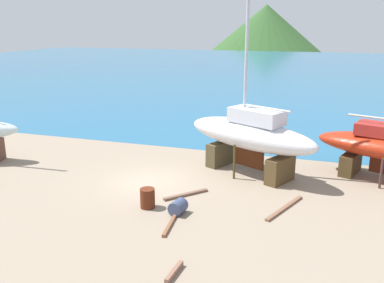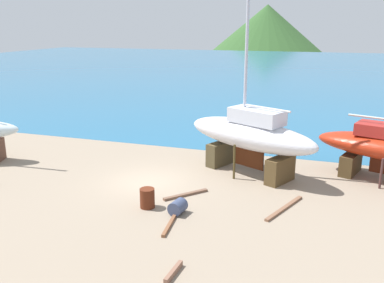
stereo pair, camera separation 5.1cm
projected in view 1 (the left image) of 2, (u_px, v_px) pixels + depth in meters
The scene contains 10 objects.
ground_plane at pixel (118, 209), 18.64m from camera, with size 40.52×40.52×0.00m, color gray.
sea_water at pixel (279, 70), 75.26m from camera, with size 162.08×104.11×0.01m, color #25648E.
headland_hill at pixel (265, 41), 196.41m from camera, with size 80.57×80.57×33.31m, color #305628.
sailboat_small_center at pixel (250, 135), 22.53m from camera, with size 8.26×5.65×12.77m.
barrel_tipped_left at pixel (148, 198), 18.65m from camera, with size 0.66×0.66×0.89m, color #582413.
barrel_ochre at pixel (178, 207), 18.06m from camera, with size 0.62×0.62×0.75m, color #394463.
timber_long_aft at pixel (173, 219), 17.47m from camera, with size 2.97×0.14×0.12m, color brown.
timber_short_cross at pixel (174, 272), 13.70m from camera, with size 1.22×0.14×0.20m, color #855C48.
timber_long_fore at pixel (285, 208), 18.58m from camera, with size 3.18×0.18×0.11m, color brown.
timber_plank_near at pixel (186, 195), 20.02m from camera, with size 2.36×0.20×0.12m, color brown.
Camera 1 is at (8.43, -18.65, 7.95)m, focal length 39.07 mm.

